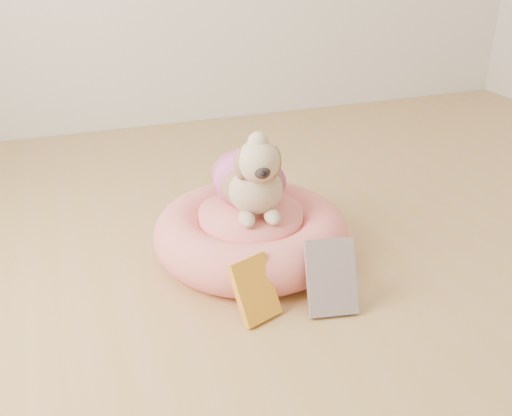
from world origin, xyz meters
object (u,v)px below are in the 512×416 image
object	(u,v)px
pet_bed	(251,233)
book_white	(331,277)
dog	(251,164)
book_yellow	(255,289)

from	to	relation	value
pet_bed	book_white	world-z (taller)	book_white
dog	book_yellow	world-z (taller)	dog
dog	book_yellow	size ratio (longest dim) A/B	2.22
book_yellow	book_white	xyz separation A→B (m)	(0.22, -0.04, 0.02)
pet_bed	book_white	size ratio (longest dim) A/B	2.96
dog	book_white	xyz separation A→B (m)	(0.10, -0.40, -0.22)
pet_bed	book_white	xyz separation A→B (m)	(0.12, -0.37, 0.02)
dog	book_white	bearing A→B (deg)	-67.11
dog	book_yellow	distance (m)	0.45
book_yellow	book_white	bearing A→B (deg)	-29.69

